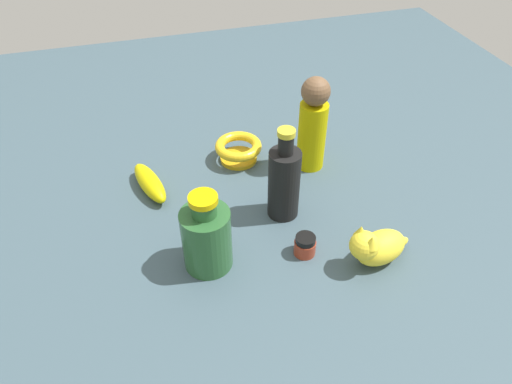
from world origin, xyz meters
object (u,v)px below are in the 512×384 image
object	(u,v)px
bottle_short	(207,237)
nail_polish_jar	(305,245)
bottle_tall	(284,181)
bowl	(238,149)
banana	(150,183)
cat_figurine	(376,246)
person_figure_adult	(313,124)

from	to	relation	value
bottle_short	nail_polish_jar	bearing A→B (deg)	-8.73
bottle_tall	bowl	world-z (taller)	bottle_tall
bottle_tall	banana	size ratio (longest dim) A/B	1.40
bottle_tall	nail_polish_jar	bearing A→B (deg)	-88.18
nail_polish_jar	bottle_tall	bearing A→B (deg)	91.82
bottle_tall	bottle_short	size ratio (longest dim) A/B	1.25
bottle_tall	banana	xyz separation A→B (m)	(-0.26, 0.15, -0.06)
nail_polish_jar	bottle_tall	size ratio (longest dim) A/B	0.21
cat_figurine	bowl	bearing A→B (deg)	113.08
nail_polish_jar	banana	distance (m)	0.39
bowl	banana	bearing A→B (deg)	-165.67
person_figure_adult	cat_figurine	bearing A→B (deg)	-88.76
bottle_tall	cat_figurine	size ratio (longest dim) A/B	1.46
bottle_short	person_figure_adult	bearing A→B (deg)	38.44
bowl	cat_figurine	distance (m)	0.43
person_figure_adult	banana	xyz separation A→B (m)	(-0.38, 0.01, -0.09)
banana	bottle_tall	bearing A→B (deg)	-135.97
bowl	nail_polish_jar	bearing A→B (deg)	-82.03
bottle_short	bowl	bearing A→B (deg)	65.41
banana	bottle_short	bearing A→B (deg)	-177.48
nail_polish_jar	person_figure_adult	world-z (taller)	person_figure_adult
bowl	bottle_short	bearing A→B (deg)	-114.59
bowl	cat_figurine	bearing A→B (deg)	-66.92
nail_polish_jar	cat_figurine	world-z (taller)	cat_figurine
bottle_short	bottle_tall	bearing A→B (deg)	27.33
bottle_tall	cat_figurine	xyz separation A→B (m)	(0.12, -0.18, -0.04)
bowl	cat_figurine	size ratio (longest dim) A/B	0.79
person_figure_adult	cat_figurine	distance (m)	0.33
cat_figurine	bottle_short	bearing A→B (deg)	164.19
bottle_short	bowl	distance (m)	0.34
bottle_tall	cat_figurine	distance (m)	0.22
bottle_tall	bowl	xyz separation A→B (m)	(-0.04, 0.21, -0.05)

